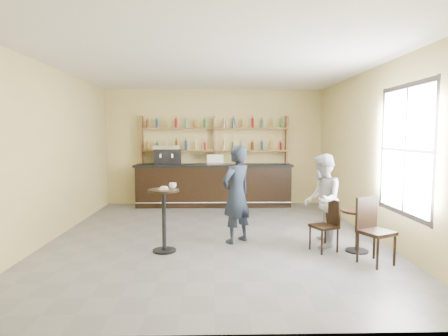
{
  "coord_description": "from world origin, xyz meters",
  "views": [
    {
      "loc": [
        0.01,
        -6.98,
        1.94
      ],
      "look_at": [
        0.2,
        0.8,
        1.25
      ],
      "focal_mm": 30.0,
      "sensor_mm": 36.0,
      "label": 1
    }
  ],
  "objects_px": {
    "pastry_case": "(215,159)",
    "bar_counter": "(214,185)",
    "cafe_table": "(358,231)",
    "man_main": "(236,194)",
    "espresso_machine": "(167,155)",
    "pedestal_table": "(164,221)",
    "patron_second": "(322,200)",
    "chair_west": "(324,226)",
    "chair_south": "(376,232)"
  },
  "relations": [
    {
      "from": "pastry_case",
      "to": "bar_counter",
      "type": "bearing_deg",
      "value": -176.92
    },
    {
      "from": "cafe_table",
      "to": "man_main",
      "type": "bearing_deg",
      "value": 162.88
    },
    {
      "from": "espresso_machine",
      "to": "man_main",
      "type": "distance_m",
      "value": 3.91
    },
    {
      "from": "espresso_machine",
      "to": "cafe_table",
      "type": "xyz_separation_m",
      "value": [
        3.65,
        -4.1,
        -1.05
      ]
    },
    {
      "from": "pedestal_table",
      "to": "patron_second",
      "type": "distance_m",
      "value": 2.74
    },
    {
      "from": "chair_west",
      "to": "espresso_machine",
      "type": "bearing_deg",
      "value": -164.85
    },
    {
      "from": "patron_second",
      "to": "man_main",
      "type": "bearing_deg",
      "value": -83.74
    },
    {
      "from": "espresso_machine",
      "to": "pastry_case",
      "type": "relative_size",
      "value": 1.6
    },
    {
      "from": "espresso_machine",
      "to": "chair_south",
      "type": "relative_size",
      "value": 0.72
    },
    {
      "from": "bar_counter",
      "to": "patron_second",
      "type": "height_order",
      "value": "patron_second"
    },
    {
      "from": "pastry_case",
      "to": "chair_west",
      "type": "bearing_deg",
      "value": -62.92
    },
    {
      "from": "bar_counter",
      "to": "pedestal_table",
      "type": "height_order",
      "value": "bar_counter"
    },
    {
      "from": "chair_south",
      "to": "patron_second",
      "type": "bearing_deg",
      "value": 93.6
    },
    {
      "from": "man_main",
      "to": "chair_west",
      "type": "bearing_deg",
      "value": 116.5
    },
    {
      "from": "espresso_machine",
      "to": "pedestal_table",
      "type": "height_order",
      "value": "espresso_machine"
    },
    {
      "from": "patron_second",
      "to": "chair_south",
      "type": "bearing_deg",
      "value": 46.52
    },
    {
      "from": "espresso_machine",
      "to": "chair_west",
      "type": "relative_size",
      "value": 0.84
    },
    {
      "from": "espresso_machine",
      "to": "pastry_case",
      "type": "distance_m",
      "value": 1.3
    },
    {
      "from": "pastry_case",
      "to": "cafe_table",
      "type": "bearing_deg",
      "value": -57.08
    },
    {
      "from": "pastry_case",
      "to": "pedestal_table",
      "type": "xyz_separation_m",
      "value": [
        -0.86,
        -4.01,
        -0.76
      ]
    },
    {
      "from": "pastry_case",
      "to": "chair_west",
      "type": "height_order",
      "value": "pastry_case"
    },
    {
      "from": "chair_west",
      "to": "patron_second",
      "type": "distance_m",
      "value": 0.48
    },
    {
      "from": "espresso_machine",
      "to": "bar_counter",
      "type": "bearing_deg",
      "value": -7.67
    },
    {
      "from": "cafe_table",
      "to": "chair_south",
      "type": "distance_m",
      "value": 0.62
    },
    {
      "from": "cafe_table",
      "to": "chair_west",
      "type": "xyz_separation_m",
      "value": [
        -0.55,
        0.05,
        0.08
      ]
    },
    {
      "from": "bar_counter",
      "to": "cafe_table",
      "type": "xyz_separation_m",
      "value": [
        2.4,
        -4.1,
        -0.22
      ]
    },
    {
      "from": "bar_counter",
      "to": "chair_south",
      "type": "relative_size",
      "value": 4.25
    },
    {
      "from": "cafe_table",
      "to": "bar_counter",
      "type": "bearing_deg",
      "value": 120.32
    },
    {
      "from": "man_main",
      "to": "pedestal_table",
      "type": "bearing_deg",
      "value": -19.42
    },
    {
      "from": "bar_counter",
      "to": "pedestal_table",
      "type": "xyz_separation_m",
      "value": [
        -0.81,
        -4.01,
        -0.05
      ]
    },
    {
      "from": "chair_south",
      "to": "patron_second",
      "type": "height_order",
      "value": "patron_second"
    },
    {
      "from": "pastry_case",
      "to": "chair_west",
      "type": "xyz_separation_m",
      "value": [
        1.8,
        -4.05,
        -0.85
      ]
    },
    {
      "from": "bar_counter",
      "to": "pastry_case",
      "type": "height_order",
      "value": "pastry_case"
    },
    {
      "from": "pastry_case",
      "to": "chair_south",
      "type": "height_order",
      "value": "pastry_case"
    },
    {
      "from": "man_main",
      "to": "chair_south",
      "type": "distance_m",
      "value": 2.39
    },
    {
      "from": "bar_counter",
      "to": "man_main",
      "type": "bearing_deg",
      "value": -83.16
    },
    {
      "from": "pedestal_table",
      "to": "patron_second",
      "type": "xyz_separation_m",
      "value": [
        2.71,
        0.25,
        0.28
      ]
    },
    {
      "from": "espresso_machine",
      "to": "patron_second",
      "type": "relative_size",
      "value": 0.45
    },
    {
      "from": "pastry_case",
      "to": "chair_south",
      "type": "bearing_deg",
      "value": -59.85
    },
    {
      "from": "chair_south",
      "to": "bar_counter",
      "type": "bearing_deg",
      "value": 90.89
    },
    {
      "from": "bar_counter",
      "to": "pedestal_table",
      "type": "bearing_deg",
      "value": -101.47
    },
    {
      "from": "bar_counter",
      "to": "chair_south",
      "type": "xyz_separation_m",
      "value": [
        2.45,
        -4.7,
        -0.07
      ]
    },
    {
      "from": "chair_west",
      "to": "chair_south",
      "type": "relative_size",
      "value": 0.86
    },
    {
      "from": "cafe_table",
      "to": "chair_west",
      "type": "height_order",
      "value": "chair_west"
    },
    {
      "from": "pedestal_table",
      "to": "pastry_case",
      "type": "bearing_deg",
      "value": 77.92
    },
    {
      "from": "espresso_machine",
      "to": "man_main",
      "type": "height_order",
      "value": "man_main"
    },
    {
      "from": "pastry_case",
      "to": "patron_second",
      "type": "xyz_separation_m",
      "value": [
        1.85,
        -3.76,
        -0.47
      ]
    },
    {
      "from": "pedestal_table",
      "to": "man_main",
      "type": "relative_size",
      "value": 0.6
    },
    {
      "from": "pedestal_table",
      "to": "cafe_table",
      "type": "distance_m",
      "value": 3.22
    },
    {
      "from": "pedestal_table",
      "to": "patron_second",
      "type": "height_order",
      "value": "patron_second"
    }
  ]
}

